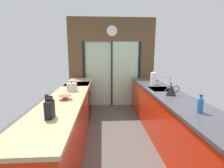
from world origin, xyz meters
The scene contains 12 objects.
ground_plane centered at (0.00, 0.60, -0.01)m, with size 5.04×7.60×0.02m, color #4C4742.
back_wall_unit centered at (0.00, 2.40, 1.53)m, with size 2.64×0.12×2.70m.
left_counter_run centered at (-0.91, 0.13, 0.47)m, with size 0.62×3.80×0.92m.
right_counter_run centered at (0.91, 0.30, 0.46)m, with size 0.62×3.80×0.92m.
sink_faucet centered at (1.06, 0.55, 1.10)m, with size 0.19×0.02×0.27m.
oven_range centered at (-0.91, 1.25, 0.46)m, with size 0.60×0.60×0.92m.
mixing_bowl centered at (-0.89, -0.14, 0.95)m, with size 0.21×0.21×0.06m.
knife_block centered at (-0.89, -0.89, 1.02)m, with size 0.09×0.14×0.28m.
stock_pot centered at (-0.89, 0.46, 1.00)m, with size 0.20×0.20×0.18m.
kettle centered at (0.89, 0.02, 1.02)m, with size 0.26×0.18×0.22m.
soap_bottle centered at (0.89, -0.82, 1.01)m, with size 0.07×0.07×0.22m.
paper_towel_roll centered at (0.89, 1.05, 1.06)m, with size 0.15×0.15×0.31m.
Camera 1 is at (-0.30, -2.65, 1.63)m, focal length 25.99 mm.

